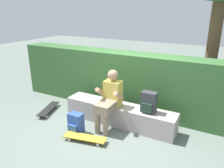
% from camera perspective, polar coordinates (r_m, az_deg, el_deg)
% --- Properties ---
extents(ground_plane, '(24.00, 24.00, 0.00)m').
position_cam_1_polar(ground_plane, '(4.46, 0.19, -11.84)').
color(ground_plane, slate).
extents(bench_main, '(2.37, 0.43, 0.43)m').
position_cam_1_polar(bench_main, '(4.58, 1.87, -7.96)').
color(bench_main, '#A69B96').
rests_on(bench_main, ground).
extents(person_skater, '(0.49, 0.62, 1.18)m').
position_cam_1_polar(person_skater, '(4.28, -0.68, -3.79)').
color(person_skater, gold).
rests_on(person_skater, ground).
extents(skateboard_near_person, '(0.82, 0.36, 0.09)m').
position_cam_1_polar(skateboard_near_person, '(4.11, -7.17, -13.79)').
color(skateboard_near_person, gold).
rests_on(skateboard_near_person, ground).
extents(skateboard_beside_bench, '(0.44, 0.82, 0.09)m').
position_cam_1_polar(skateboard_beside_bench, '(5.34, -16.30, -6.28)').
color(skateboard_beside_bench, black).
rests_on(skateboard_beside_bench, ground).
extents(backpack_on_bench, '(0.28, 0.23, 0.40)m').
position_cam_1_polar(backpack_on_bench, '(4.18, 9.64, -4.82)').
color(backpack_on_bench, '#333338').
rests_on(backpack_on_bench, bench_main).
extents(backpack_on_ground, '(0.28, 0.23, 0.40)m').
position_cam_1_polar(backpack_on_ground, '(4.33, -9.49, -10.20)').
color(backpack_on_ground, '#2D4C99').
rests_on(backpack_on_ground, ground).
extents(hedge_row, '(6.03, 0.57, 1.36)m').
position_cam_1_polar(hedge_row, '(5.07, 5.01, 0.50)').
color(hedge_row, '#35602F').
rests_on(hedge_row, ground).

